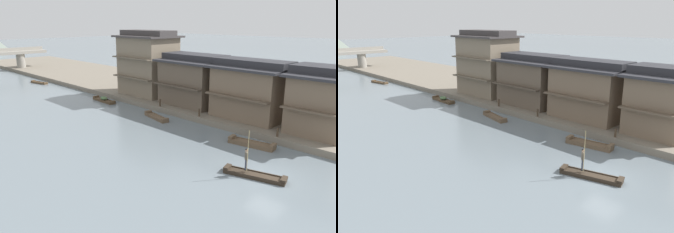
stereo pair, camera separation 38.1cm
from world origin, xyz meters
TOP-DOWN VIEW (x-y plane):
  - ground_plane at (0.00, 0.00)m, footprint 400.00×400.00m
  - riverbank_right at (15.16, 30.00)m, footprint 18.00×110.00m
  - boat_foreground_poled at (-0.87, 0.55)m, footprint 2.12×4.44m
  - boatman_person at (-1.07, 1.17)m, footprint 0.49×0.42m
  - boat_moored_nearest at (4.16, 46.80)m, footprint 1.55×3.98m
  - boat_moored_second at (4.32, 4.04)m, footprint 1.75×4.24m
  - boat_moored_third at (4.09, 16.22)m, footprint 1.73×4.19m
  - boat_moored_far at (4.55, 27.32)m, footprint 1.17×4.59m
  - house_waterfront_nearest at (10.48, 0.63)m, footprint 6.67×5.89m
  - house_waterfront_second at (10.19, 8.05)m, footprint 6.09×8.21m
  - house_waterfront_tall at (10.54, 16.32)m, footprint 6.78×8.10m
  - house_waterfront_narrow at (10.32, 24.73)m, footprint 6.36×8.30m
  - mooring_post_dock_near at (6.51, 2.82)m, footprint 0.20×0.20m
  - mooring_post_dock_mid at (6.51, 11.99)m, footprint 0.20×0.20m
  - mooring_post_dock_far at (6.51, 18.20)m, footprint 0.20×0.20m

SIDE VIEW (x-z plane):
  - ground_plane at x=0.00m, z-range 0.00..0.00m
  - boat_moored_nearest at x=4.16m, z-range -0.06..0.32m
  - boat_foreground_poled at x=-0.87m, z-range -0.07..0.35m
  - boat_moored_third at x=4.09m, z-range -0.08..0.41m
  - boat_moored_second at x=4.32m, z-range -0.09..0.47m
  - boat_moored_far at x=4.55m, z-range -0.11..0.59m
  - riverbank_right at x=15.16m, z-range 0.00..0.64m
  - mooring_post_dock_near at x=6.51m, z-range 0.64..1.41m
  - mooring_post_dock_mid at x=6.51m, z-range 0.64..1.46m
  - mooring_post_dock_far at x=6.51m, z-range 0.64..1.51m
  - boatman_person at x=-1.07m, z-range -0.09..2.95m
  - house_waterfront_tall at x=10.54m, z-range 0.56..6.70m
  - house_waterfront_second at x=10.19m, z-range 0.56..6.70m
  - house_waterfront_nearest at x=10.48m, z-range 0.58..6.72m
  - house_waterfront_narrow at x=10.32m, z-range 0.56..9.30m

